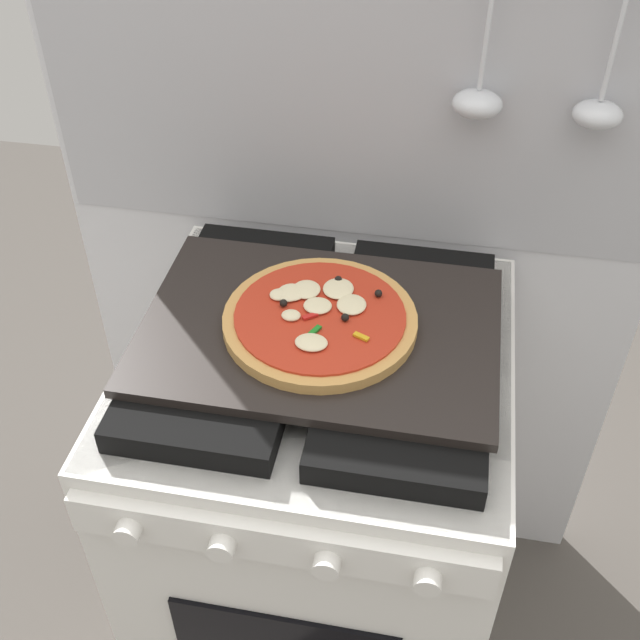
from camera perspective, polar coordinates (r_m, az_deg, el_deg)
ground_plane at (r=1.92m, az=0.00°, el=-21.41°), size 4.00×4.00×0.00m
kitchen_backsplash at (r=1.52m, az=2.41°, el=4.16°), size 1.10×0.09×1.55m
stove at (r=1.53m, az=-0.01°, el=-13.62°), size 0.60×0.64×0.90m
baking_tray at (r=1.19m, az=0.00°, el=-0.66°), size 0.54×0.38×0.02m
pizza_left at (r=1.17m, az=0.03°, el=0.02°), size 0.29×0.29×0.03m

